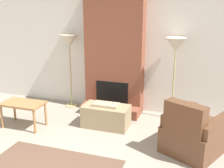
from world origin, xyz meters
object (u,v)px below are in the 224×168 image
(floor_lamp_right, at_px, (176,48))
(armchair, at_px, (194,135))
(ottoman, at_px, (106,116))
(floor_lamp_left, at_px, (69,43))
(side_table, at_px, (23,106))

(floor_lamp_right, bearing_deg, armchair, -67.89)
(armchair, bearing_deg, ottoman, 11.25)
(floor_lamp_right, bearing_deg, floor_lamp_left, 180.00)
(armchair, relative_size, floor_lamp_right, 0.74)
(ottoman, xyz_separation_m, side_table, (-1.49, -0.50, 0.20))
(armchair, xyz_separation_m, floor_lamp_left, (-2.76, 1.22, 1.15))
(armchair, bearing_deg, side_table, 27.31)
(side_table, relative_size, floor_lamp_left, 0.49)
(side_table, height_order, floor_lamp_left, floor_lamp_left)
(floor_lamp_left, distance_m, floor_lamp_right, 2.27)
(floor_lamp_right, bearing_deg, side_table, -153.87)
(floor_lamp_left, height_order, floor_lamp_right, floor_lamp_right)
(ottoman, height_order, floor_lamp_left, floor_lamp_left)
(side_table, distance_m, floor_lamp_left, 1.69)
(ottoman, height_order, floor_lamp_right, floor_lamp_right)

